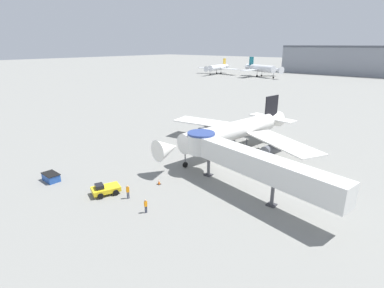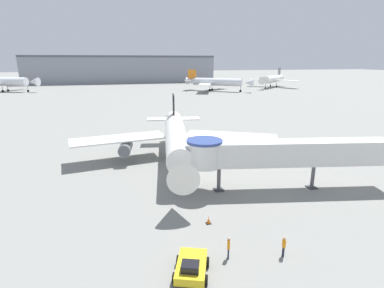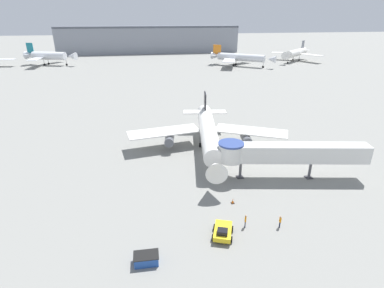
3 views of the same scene
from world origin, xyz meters
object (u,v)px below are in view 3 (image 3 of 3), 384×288
(ground_crew_wing_walker, at_px, (280,221))
(jet_bridge, at_px, (283,153))
(background_jet_teal_tail, at_px, (48,56))
(pushback_tug_yellow, at_px, (223,231))
(traffic_cone_near_nose, at_px, (233,201))
(background_jet_gray_tail, at_px, (296,53))
(background_jet_orange_tail, at_px, (239,57))
(service_container_blue, at_px, (146,259))
(main_airplane, at_px, (208,133))
(ground_crew_marshaller, at_px, (245,220))
(traffic_cone_starboard_wing, at_px, (270,147))

(ground_crew_wing_walker, bearing_deg, jet_bridge, -12.84)
(background_jet_teal_tail, bearing_deg, pushback_tug_yellow, -139.20)
(traffic_cone_near_nose, distance_m, background_jet_gray_tail, 152.38)
(background_jet_gray_tail, height_order, background_jet_orange_tail, background_jet_gray_tail)
(background_jet_gray_tail, bearing_deg, pushback_tug_yellow, -73.54)
(service_container_blue, relative_size, traffic_cone_near_nose, 3.47)
(main_airplane, bearing_deg, ground_crew_wing_walker, -72.45)
(jet_bridge, height_order, background_jet_gray_tail, background_jet_gray_tail)
(ground_crew_marshaller, relative_size, background_jet_teal_tail, 0.06)
(service_container_blue, distance_m, background_jet_gray_tail, 166.74)
(traffic_cone_near_nose, distance_m, background_jet_orange_tail, 126.22)
(ground_crew_marshaller, bearing_deg, pushback_tug_yellow, -48.43)
(traffic_cone_starboard_wing, height_order, background_jet_teal_tail, background_jet_teal_tail)
(traffic_cone_near_nose, distance_m, ground_crew_marshaller, 5.36)
(background_jet_gray_tail, bearing_deg, background_jet_orange_tail, -116.09)
(ground_crew_marshaller, height_order, background_jet_teal_tail, background_jet_teal_tail)
(service_container_blue, bearing_deg, traffic_cone_starboard_wing, 45.36)
(traffic_cone_near_nose, distance_m, background_jet_teal_tail, 151.87)
(ground_crew_marshaller, bearing_deg, background_jet_teal_tail, -136.02)
(traffic_cone_starboard_wing, relative_size, ground_crew_wing_walker, 0.41)
(jet_bridge, distance_m, background_jet_teal_tail, 150.78)
(traffic_cone_starboard_wing, bearing_deg, background_jet_orange_tail, 74.68)
(service_container_blue, bearing_deg, pushback_tug_yellow, 15.76)
(pushback_tug_yellow, height_order, ground_crew_marshaller, ground_crew_marshaller)
(service_container_blue, distance_m, ground_crew_marshaller, 13.08)
(background_jet_teal_tail, bearing_deg, service_container_blue, -142.73)
(pushback_tug_yellow, relative_size, background_jet_teal_tail, 0.14)
(ground_crew_wing_walker, bearing_deg, background_jet_teal_tail, 35.95)
(background_jet_orange_tail, distance_m, background_jet_teal_tail, 100.86)
(pushback_tug_yellow, distance_m, traffic_cone_starboard_wing, 28.68)
(pushback_tug_yellow, bearing_deg, background_jet_orange_tail, 90.93)
(jet_bridge, bearing_deg, background_jet_gray_tail, 72.03)
(ground_crew_wing_walker, height_order, background_jet_gray_tail, background_jet_gray_tail)
(pushback_tug_yellow, height_order, traffic_cone_near_nose, pushback_tug_yellow)
(service_container_blue, relative_size, traffic_cone_starboard_wing, 3.90)
(pushback_tug_yellow, height_order, background_jet_gray_tail, background_jet_gray_tail)
(traffic_cone_starboard_wing, height_order, ground_crew_marshaller, ground_crew_marshaller)
(traffic_cone_starboard_wing, distance_m, background_jet_gray_tail, 131.03)
(service_container_blue, distance_m, background_jet_teal_tail, 156.22)
(pushback_tug_yellow, xyz_separation_m, traffic_cone_starboard_wing, (16.48, 23.47, -0.36))
(jet_bridge, height_order, background_jet_orange_tail, background_jet_orange_tail)
(background_jet_orange_tail, bearing_deg, jet_bridge, -157.12)
(main_airplane, xyz_separation_m, ground_crew_marshaller, (-0.71, -23.41, -2.75))
(jet_bridge, bearing_deg, background_jet_teal_tail, 127.45)
(pushback_tug_yellow, bearing_deg, ground_crew_wing_walker, 22.60)
(background_jet_orange_tail, bearing_deg, traffic_cone_starboard_wing, -157.08)
(jet_bridge, xyz_separation_m, service_container_blue, (-22.55, -14.69, -3.96))
(traffic_cone_near_nose, relative_size, ground_crew_marshaller, 0.43)
(main_airplane, bearing_deg, traffic_cone_starboard_wing, 4.32)
(background_jet_orange_tail, bearing_deg, ground_crew_wing_walker, -158.18)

